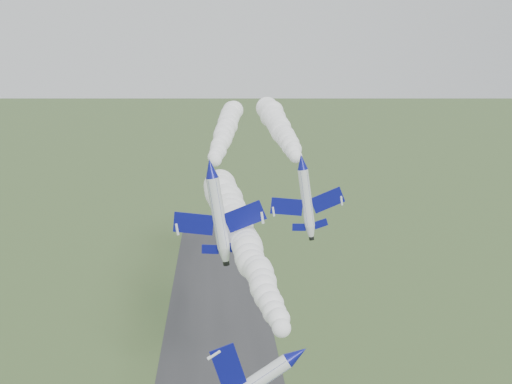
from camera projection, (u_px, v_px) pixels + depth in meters
jet_lead at (298, 355)px, 48.32m from camera, size 5.09×11.25×8.00m
smoke_trail_jet_lead at (241, 235)px, 78.22m from camera, size 13.37×58.97×5.85m
jet_pair_left at (211, 168)px, 72.87m from camera, size 12.05×14.52×3.79m
smoke_trail_jet_pair_left at (226, 128)px, 106.71m from camera, size 9.72×61.77×4.53m
jet_pair_right at (302, 162)px, 72.46m from camera, size 9.46×11.51×3.02m
smoke_trail_jet_pair_right at (278, 125)px, 105.54m from camera, size 5.62×63.28×5.18m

